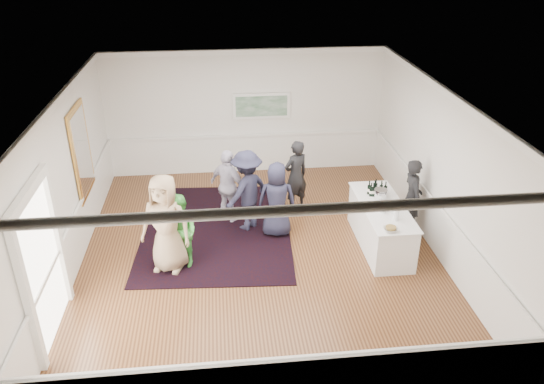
{
  "coord_description": "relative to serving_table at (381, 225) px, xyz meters",
  "views": [
    {
      "loc": [
        -0.7,
        -8.87,
        5.87
      ],
      "look_at": [
        0.27,
        0.2,
        1.24
      ],
      "focal_mm": 35.0,
      "sensor_mm": 36.0,
      "label": 1
    }
  ],
  "objects": [
    {
      "name": "serving_table",
      "position": [
        0.0,
        0.0,
        0.0
      ],
      "size": [
        0.85,
        2.24,
        0.91
      ],
      "color": "white",
      "rests_on": "floor"
    },
    {
      "name": "landscape_painting",
      "position": [
        -2.05,
        3.9,
        1.32
      ],
      "size": [
        1.44,
        0.06,
        0.66
      ],
      "color": "white",
      "rests_on": "wall_back"
    },
    {
      "name": "wainscoting",
      "position": [
        -2.45,
        -0.04,
        0.04
      ],
      "size": [
        7.0,
        8.0,
        1.0
      ],
      "primitive_type": null,
      "color": "white",
      "rests_on": "floor"
    },
    {
      "name": "guest_dark_a",
      "position": [
        -2.63,
        0.98,
        0.43
      ],
      "size": [
        1.29,
        1.25,
        1.77
      ],
      "primitive_type": "imported",
      "rotation": [
        0.0,
        0.0,
        3.86
      ],
      "color": "#212238",
      "rests_on": "floor"
    },
    {
      "name": "guest_dark_b",
      "position": [
        -1.49,
        1.71,
        0.38
      ],
      "size": [
        0.72,
        0.63,
        1.67
      ],
      "primitive_type": "imported",
      "rotation": [
        0.0,
        0.0,
        3.61
      ],
      "color": "black",
      "rests_on": "floor"
    },
    {
      "name": "guest_tan",
      "position": [
        -4.2,
        -0.37,
        0.51
      ],
      "size": [
        1.09,
        0.87,
        1.93
      ],
      "primitive_type": "imported",
      "rotation": [
        0.0,
        0.0,
        -0.31
      ],
      "color": "tan",
      "rests_on": "floor"
    },
    {
      "name": "nut_bowl",
      "position": [
        -0.14,
        -0.94,
        0.49
      ],
      "size": [
        0.27,
        0.27,
        0.08
      ],
      "color": "white",
      "rests_on": "serving_table"
    },
    {
      "name": "guest_navy",
      "position": [
        -2.03,
        0.66,
        0.35
      ],
      "size": [
        0.85,
        0.61,
        1.62
      ],
      "primitive_type": "imported",
      "rotation": [
        0.0,
        0.0,
        3.01
      ],
      "color": "#212238",
      "rests_on": "floor"
    },
    {
      "name": "mirror",
      "position": [
        -5.91,
        1.26,
        1.34
      ],
      "size": [
        0.05,
        1.25,
        1.85
      ],
      "color": "gold",
      "rests_on": "wall_left"
    },
    {
      "name": "wall_left",
      "position": [
        -5.95,
        -0.04,
        1.14
      ],
      "size": [
        0.02,
        8.0,
        3.2
      ],
      "primitive_type": "cube",
      "color": "white",
      "rests_on": "floor"
    },
    {
      "name": "wall_front",
      "position": [
        -2.45,
        -4.04,
        1.14
      ],
      "size": [
        7.0,
        0.02,
        3.2
      ],
      "primitive_type": "cube",
      "color": "white",
      "rests_on": "floor"
    },
    {
      "name": "juice_pitchers",
      "position": [
        -0.01,
        -0.29,
        0.57
      ],
      "size": [
        0.33,
        0.63,
        0.24
      ],
      "color": "#62A53B",
      "rests_on": "serving_table"
    },
    {
      "name": "floor",
      "position": [
        -2.45,
        -0.04,
        -0.46
      ],
      "size": [
        8.0,
        8.0,
        0.0
      ],
      "primitive_type": "plane",
      "color": "brown",
      "rests_on": "ground"
    },
    {
      "name": "wine_bottles",
      "position": [
        0.0,
        0.49,
        0.6
      ],
      "size": [
        0.39,
        0.26,
        0.31
      ],
      "color": "black",
      "rests_on": "serving_table"
    },
    {
      "name": "wall_back",
      "position": [
        -2.45,
        3.96,
        1.14
      ],
      "size": [
        7.0,
        0.02,
        3.2
      ],
      "primitive_type": "cube",
      "color": "white",
      "rests_on": "floor"
    },
    {
      "name": "area_rug",
      "position": [
        -3.3,
        0.93,
        -0.45
      ],
      "size": [
        3.36,
        4.26,
        0.02
      ],
      "primitive_type": "cube",
      "rotation": [
        0.0,
        0.0,
        -0.06
      ],
      "color": "black",
      "rests_on": "floor"
    },
    {
      "name": "ceiling",
      "position": [
        -2.45,
        -0.04,
        2.74
      ],
      "size": [
        7.0,
        8.0,
        0.02
      ],
      "primitive_type": "cube",
      "color": "white",
      "rests_on": "wall_back"
    },
    {
      "name": "guest_green",
      "position": [
        -3.95,
        -0.28,
        0.28
      ],
      "size": [
        0.9,
        0.89,
        1.47
      ],
      "primitive_type": "imported",
      "rotation": [
        0.0,
        0.0,
        -0.78
      ],
      "color": "green",
      "rests_on": "floor"
    },
    {
      "name": "ice_bucket",
      "position": [
        0.01,
        0.22,
        0.56
      ],
      "size": [
        0.26,
        0.26,
        0.25
      ],
      "primitive_type": "cylinder",
      "color": "silver",
      "rests_on": "serving_table"
    },
    {
      "name": "guest_lilac",
      "position": [
        -3.0,
        1.34,
        0.37
      ],
      "size": [
        0.98,
        0.96,
        1.65
      ],
      "primitive_type": "imported",
      "rotation": [
        0.0,
        0.0,
        2.39
      ],
      "color": "silver",
      "rests_on": "floor"
    },
    {
      "name": "bartender",
      "position": [
        0.75,
        0.4,
        0.38
      ],
      "size": [
        0.42,
        0.62,
        1.68
      ],
      "primitive_type": "imported",
      "rotation": [
        0.0,
        0.0,
        1.6
      ],
      "color": "black",
      "rests_on": "floor"
    },
    {
      "name": "doorway",
      "position": [
        -5.9,
        -1.94,
        0.96
      ],
      "size": [
        0.1,
        1.78,
        2.56
      ],
      "color": "white",
      "rests_on": "wall_left"
    },
    {
      "name": "wall_right",
      "position": [
        1.05,
        -0.04,
        1.14
      ],
      "size": [
        0.02,
        8.0,
        3.2
      ],
      "primitive_type": "cube",
      "color": "white",
      "rests_on": "floor"
    }
  ]
}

